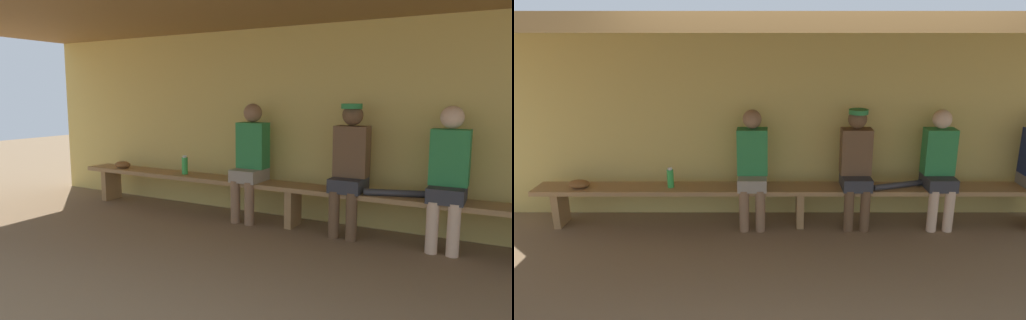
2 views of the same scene
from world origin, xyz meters
TOP-DOWN VIEW (x-y plane):
  - ground_plane at (0.00, 0.00)m, footprint 24.00×24.00m
  - back_wall at (0.00, 2.00)m, footprint 8.00×0.20m
  - dugout_roof at (0.00, 0.70)m, footprint 8.00×2.80m
  - bench at (0.00, 1.55)m, footprint 6.00×0.36m
  - player_with_sunglasses at (1.56, 1.55)m, footprint 0.34×0.42m
  - player_in_blue at (0.62, 1.55)m, footprint 0.34×0.42m
  - player_shirtless_tan at (-0.54, 1.55)m, footprint 0.34×0.42m
  - water_bottle_green at (-1.46, 1.54)m, footprint 0.07×0.07m
  - baseball_glove_tan at (-2.49, 1.52)m, footprint 0.25×0.18m
  - baseball_bat at (1.21, 1.55)m, footprint 0.82×0.32m

SIDE VIEW (x-z plane):
  - ground_plane at x=0.00m, z-range 0.00..0.00m
  - bench at x=0.00m, z-range 0.16..0.62m
  - baseball_bat at x=1.21m, z-range 0.46..0.53m
  - baseball_glove_tan at x=-2.49m, z-range 0.46..0.55m
  - water_bottle_green at x=-1.46m, z-range 0.45..0.69m
  - player_with_sunglasses at x=1.56m, z-range 0.06..1.40m
  - player_shirtless_tan at x=-0.54m, z-range 0.06..1.40m
  - player_in_blue at x=0.62m, z-range 0.07..1.42m
  - back_wall at x=0.00m, z-range 0.00..2.20m
  - dugout_roof at x=0.00m, z-range 2.20..2.32m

